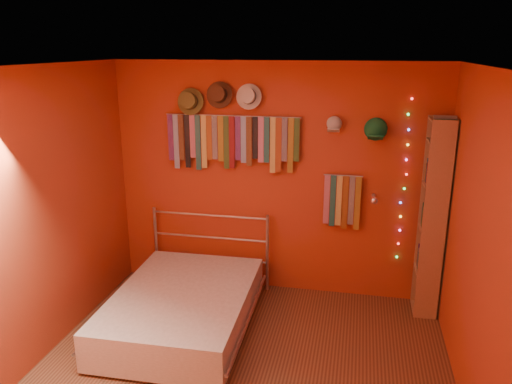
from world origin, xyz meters
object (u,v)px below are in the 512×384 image
Objects in this scene: reading_lamp at (374,200)px; bookshelf at (437,218)px; tie_rack at (231,140)px; bed at (183,308)px.

reading_lamp is 0.15× the size of bookshelf.
tie_rack reaches higher than reading_lamp.
bookshelf reaches higher than tie_rack.
bookshelf is (2.11, -0.16, -0.67)m from tie_rack.
tie_rack reaches higher than bed.
tie_rack is 4.77× the size of reading_lamp.
bed is at bearing -161.08° from bookshelf.
reading_lamp is at bearing -178.58° from bookshelf.
bookshelf is 1.08× the size of bed.
bookshelf reaches higher than bed.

